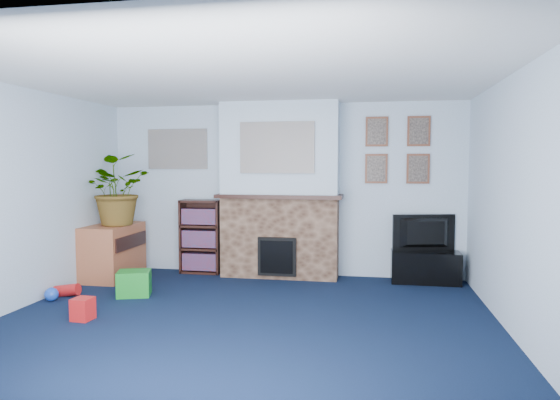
% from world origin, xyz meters
% --- Properties ---
extents(floor, '(5.00, 4.50, 0.01)m').
position_xyz_m(floor, '(0.00, 0.00, 0.00)').
color(floor, black).
rests_on(floor, ground).
extents(ceiling, '(5.00, 4.50, 0.01)m').
position_xyz_m(ceiling, '(0.00, 0.00, 2.40)').
color(ceiling, white).
rests_on(ceiling, wall_back).
extents(wall_back, '(5.00, 0.04, 2.40)m').
position_xyz_m(wall_back, '(0.00, 2.25, 1.20)').
color(wall_back, silver).
rests_on(wall_back, ground).
extents(wall_front, '(5.00, 0.04, 2.40)m').
position_xyz_m(wall_front, '(0.00, -2.25, 1.20)').
color(wall_front, silver).
rests_on(wall_front, ground).
extents(wall_left, '(0.04, 4.50, 2.40)m').
position_xyz_m(wall_left, '(-2.50, 0.00, 1.20)').
color(wall_left, silver).
rests_on(wall_left, ground).
extents(wall_right, '(0.04, 4.50, 2.40)m').
position_xyz_m(wall_right, '(2.50, 0.00, 1.20)').
color(wall_right, silver).
rests_on(wall_right, ground).
extents(chimney_breast, '(1.72, 0.50, 2.40)m').
position_xyz_m(chimney_breast, '(0.00, 2.05, 1.18)').
color(chimney_breast, brown).
rests_on(chimney_breast, ground).
extents(collage_main, '(1.00, 0.03, 0.68)m').
position_xyz_m(collage_main, '(0.00, 1.84, 1.78)').
color(collage_main, gray).
rests_on(collage_main, chimney_breast).
extents(collage_left, '(0.90, 0.03, 0.58)m').
position_xyz_m(collage_left, '(-1.55, 2.23, 1.78)').
color(collage_left, gray).
rests_on(collage_left, wall_back).
extents(portrait_tl, '(0.30, 0.03, 0.40)m').
position_xyz_m(portrait_tl, '(1.30, 2.23, 2.00)').
color(portrait_tl, brown).
rests_on(portrait_tl, wall_back).
extents(portrait_tr, '(0.30, 0.03, 0.40)m').
position_xyz_m(portrait_tr, '(1.85, 2.23, 2.00)').
color(portrait_tr, brown).
rests_on(portrait_tr, wall_back).
extents(portrait_bl, '(0.30, 0.03, 0.40)m').
position_xyz_m(portrait_bl, '(1.30, 2.23, 1.50)').
color(portrait_bl, brown).
rests_on(portrait_bl, wall_back).
extents(portrait_br, '(0.30, 0.03, 0.40)m').
position_xyz_m(portrait_br, '(1.85, 2.23, 1.50)').
color(portrait_br, brown).
rests_on(portrait_br, wall_back).
extents(tv_stand, '(0.88, 0.37, 0.42)m').
position_xyz_m(tv_stand, '(1.95, 2.03, 0.23)').
color(tv_stand, black).
rests_on(tv_stand, ground).
extents(television, '(0.84, 0.31, 0.48)m').
position_xyz_m(television, '(1.95, 2.05, 0.66)').
color(television, black).
rests_on(television, tv_stand).
extents(bookshelf, '(0.58, 0.28, 1.05)m').
position_xyz_m(bookshelf, '(-1.16, 2.11, 0.50)').
color(bookshelf, black).
rests_on(bookshelf, ground).
extents(sideboard, '(0.52, 0.94, 0.73)m').
position_xyz_m(sideboard, '(-2.24, 1.57, 0.35)').
color(sideboard, '#AB5937').
rests_on(sideboard, ground).
extents(potted_plant, '(1.00, 0.92, 0.96)m').
position_xyz_m(potted_plant, '(-2.19, 1.52, 1.22)').
color(potted_plant, '#26661E').
rests_on(potted_plant, sideboard).
extents(mantel_clock, '(0.09, 0.06, 0.13)m').
position_xyz_m(mantel_clock, '(-0.10, 2.00, 1.22)').
color(mantel_clock, gold).
rests_on(mantel_clock, chimney_breast).
extents(mantel_candle, '(0.05, 0.05, 0.17)m').
position_xyz_m(mantel_candle, '(0.22, 2.00, 1.23)').
color(mantel_candle, '#B2BFC6').
rests_on(mantel_candle, chimney_breast).
extents(mantel_teddy, '(0.15, 0.15, 0.15)m').
position_xyz_m(mantel_teddy, '(-0.57, 2.00, 1.22)').
color(mantel_teddy, gray).
rests_on(mantel_teddy, chimney_breast).
extents(mantel_can, '(0.06, 0.06, 0.13)m').
position_xyz_m(mantel_can, '(0.72, 2.00, 1.21)').
color(mantel_can, red).
rests_on(mantel_can, chimney_breast).
extents(green_crate, '(0.45, 0.40, 0.30)m').
position_xyz_m(green_crate, '(-1.53, 0.75, 0.14)').
color(green_crate, '#198C26').
rests_on(green_crate, ground).
extents(toy_ball, '(0.15, 0.15, 0.15)m').
position_xyz_m(toy_ball, '(-2.35, 0.37, 0.09)').
color(toy_ball, blue).
rests_on(toy_ball, ground).
extents(toy_block, '(0.20, 0.20, 0.22)m').
position_xyz_m(toy_block, '(-1.61, -0.20, 0.11)').
color(toy_block, red).
rests_on(toy_block, ground).
extents(toy_tube, '(0.32, 0.14, 0.18)m').
position_xyz_m(toy_tube, '(-2.30, 0.58, 0.07)').
color(toy_tube, red).
rests_on(toy_tube, ground).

